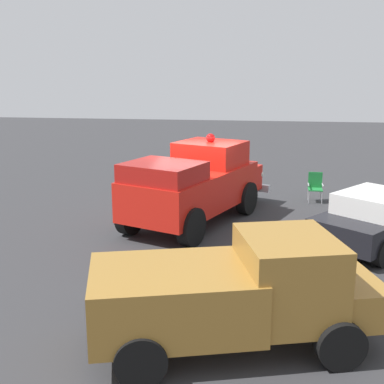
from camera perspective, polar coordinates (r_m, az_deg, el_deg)
name	(u,v)px	position (r m, az deg, el deg)	size (l,w,h in m)	color
ground_plane	(196,220)	(15.90, 0.48, -3.11)	(60.00, 60.00, 0.00)	#333335
vintage_fire_truck	(196,183)	(15.46, 0.43, 0.99)	(6.33, 4.30, 2.59)	black
classic_hot_rod	(380,217)	(14.50, 20.11, -2.58)	(4.55, 4.18, 1.46)	black
parked_pickup	(236,292)	(8.70, 4.84, -10.94)	(3.05, 5.11, 1.90)	black
lawn_chair_near_truck	(201,176)	(19.45, 0.96, 1.82)	(0.52, 0.54, 1.02)	#B7BABF
lawn_chair_by_car	(315,185)	(18.44, 13.48, 0.78)	(0.51, 0.52, 1.02)	#B7BABF
spectator_seated	(200,174)	(19.30, 0.93, 2.06)	(0.55, 0.41, 1.29)	#383842
traffic_cone	(370,213)	(16.47, 19.11, -2.18)	(0.40, 0.40, 0.64)	orange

